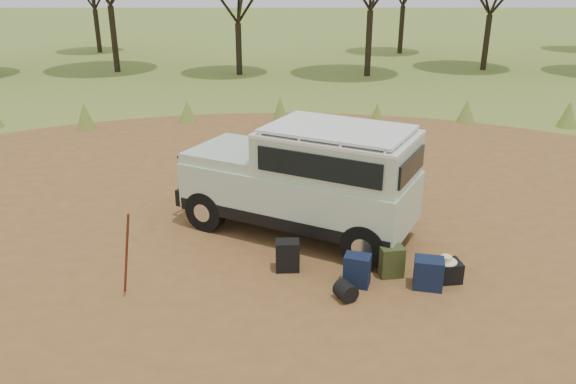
{
  "coord_description": "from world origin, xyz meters",
  "views": [
    {
      "loc": [
        0.16,
        -8.6,
        4.58
      ],
      "look_at": [
        0.21,
        0.46,
        1.0
      ],
      "focal_mm": 35.0,
      "sensor_mm": 36.0,
      "label": 1
    }
  ],
  "objects_px": {
    "safari_vehicle": "(306,182)",
    "duffel_navy": "(428,273)",
    "walking_staff": "(127,254)",
    "hard_case": "(445,271)",
    "backpack_black": "(287,256)",
    "backpack_olive": "(391,262)",
    "backpack_navy": "(357,270)"
  },
  "relations": [
    {
      "from": "safari_vehicle",
      "to": "duffel_navy",
      "type": "height_order",
      "value": "safari_vehicle"
    },
    {
      "from": "safari_vehicle",
      "to": "walking_staff",
      "type": "relative_size",
      "value": 2.95
    },
    {
      "from": "walking_staff",
      "to": "hard_case",
      "type": "bearing_deg",
      "value": -31.81
    },
    {
      "from": "hard_case",
      "to": "backpack_black",
      "type": "bearing_deg",
      "value": 163.7
    },
    {
      "from": "backpack_olive",
      "to": "safari_vehicle",
      "type": "bearing_deg",
      "value": 119.84
    },
    {
      "from": "backpack_black",
      "to": "duffel_navy",
      "type": "distance_m",
      "value": 2.24
    },
    {
      "from": "walking_staff",
      "to": "backpack_navy",
      "type": "relative_size",
      "value": 3.0
    },
    {
      "from": "safari_vehicle",
      "to": "hard_case",
      "type": "relative_size",
      "value": 9.47
    },
    {
      "from": "backpack_navy",
      "to": "hard_case",
      "type": "relative_size",
      "value": 1.07
    },
    {
      "from": "safari_vehicle",
      "to": "hard_case",
      "type": "distance_m",
      "value": 2.91
    },
    {
      "from": "safari_vehicle",
      "to": "backpack_olive",
      "type": "xyz_separation_m",
      "value": [
        1.32,
        -1.62,
        -0.76
      ]
    },
    {
      "from": "backpack_navy",
      "to": "backpack_black",
      "type": "bearing_deg",
      "value": 173.28
    },
    {
      "from": "walking_staff",
      "to": "duffel_navy",
      "type": "relative_size",
      "value": 3.14
    },
    {
      "from": "walking_staff",
      "to": "backpack_black",
      "type": "distance_m",
      "value": 2.54
    },
    {
      "from": "backpack_black",
      "to": "backpack_olive",
      "type": "height_order",
      "value": "backpack_black"
    },
    {
      "from": "safari_vehicle",
      "to": "backpack_black",
      "type": "height_order",
      "value": "safari_vehicle"
    },
    {
      "from": "backpack_olive",
      "to": "duffel_navy",
      "type": "relative_size",
      "value": 1.04
    },
    {
      "from": "safari_vehicle",
      "to": "hard_case",
      "type": "bearing_deg",
      "value": -12.13
    },
    {
      "from": "walking_staff",
      "to": "backpack_black",
      "type": "xyz_separation_m",
      "value": [
        2.35,
        0.85,
        -0.48
      ]
    },
    {
      "from": "safari_vehicle",
      "to": "walking_staff",
      "type": "height_order",
      "value": "safari_vehicle"
    },
    {
      "from": "backpack_olive",
      "to": "duffel_navy",
      "type": "height_order",
      "value": "backpack_olive"
    },
    {
      "from": "duffel_navy",
      "to": "safari_vehicle",
      "type": "bearing_deg",
      "value": 144.91
    },
    {
      "from": "walking_staff",
      "to": "backpack_navy",
      "type": "height_order",
      "value": "walking_staff"
    },
    {
      "from": "walking_staff",
      "to": "backpack_olive",
      "type": "bearing_deg",
      "value": -28.3
    },
    {
      "from": "walking_staff",
      "to": "duffel_navy",
      "type": "height_order",
      "value": "walking_staff"
    },
    {
      "from": "backpack_navy",
      "to": "backpack_olive",
      "type": "bearing_deg",
      "value": 43.66
    },
    {
      "from": "backpack_black",
      "to": "backpack_olive",
      "type": "relative_size",
      "value": 1.01
    },
    {
      "from": "backpack_navy",
      "to": "duffel_navy",
      "type": "relative_size",
      "value": 1.05
    },
    {
      "from": "hard_case",
      "to": "walking_staff",
      "type": "bearing_deg",
      "value": 177.79
    },
    {
      "from": "backpack_black",
      "to": "duffel_navy",
      "type": "relative_size",
      "value": 1.05
    },
    {
      "from": "duffel_navy",
      "to": "hard_case",
      "type": "relative_size",
      "value": 1.02
    },
    {
      "from": "backpack_navy",
      "to": "duffel_navy",
      "type": "xyz_separation_m",
      "value": [
        1.09,
        -0.08,
        -0.01
      ]
    }
  ]
}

